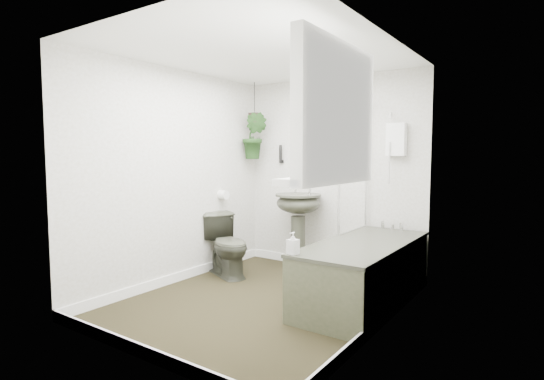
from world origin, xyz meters
The scene contains 22 objects.
floor centered at (0.00, 0.00, -0.01)m, with size 2.30×2.80×0.02m, color black.
ceiling centered at (0.00, 0.00, 2.31)m, with size 2.30×2.80×0.02m, color white.
wall_back centered at (0.00, 1.41, 1.15)m, with size 2.30×0.02×2.30m, color silver.
wall_front centered at (0.00, -1.41, 1.15)m, with size 2.30×0.02×2.30m, color silver.
wall_left centered at (-1.16, 0.00, 1.15)m, with size 0.02×2.80×2.30m, color silver.
wall_right centered at (1.16, 0.00, 1.15)m, with size 0.02×2.80×2.30m, color silver.
skirting centered at (0.00, 0.00, 0.05)m, with size 2.30×2.80×0.10m, color white.
bathtub centered at (0.80, 0.50, 0.29)m, with size 0.72×1.72×0.58m, color #35372C, non-canonical shape.
bath_screen centered at (0.47, 0.99, 1.28)m, with size 0.04×0.72×1.40m, color silver, non-canonical shape.
shower_box centered at (0.80, 1.34, 1.55)m, with size 0.20×0.10×0.35m, color white.
oval_mirror centered at (-0.30, 1.37, 1.50)m, with size 0.46×0.03×0.62m, color beige.
wall_sconce centered at (-0.70, 1.36, 1.40)m, with size 0.04×0.04×0.22m, color black.
toilet_roll_holder centered at (-1.10, 0.70, 0.90)m, with size 0.11×0.11×0.11m, color white.
window_recess centered at (1.09, -0.70, 1.65)m, with size 0.08×1.00×0.90m, color white.
window_sill centered at (1.02, -0.70, 1.23)m, with size 0.18×1.00×0.04m, color white.
window_blinds centered at (1.04, -0.70, 1.65)m, with size 0.01×0.86×0.76m, color white.
toilet centered at (-0.85, 0.47, 0.35)m, with size 0.40×0.69×0.71m, color #35372C.
pedestal_sink centered at (-0.30, 1.14, 0.46)m, with size 0.54×0.46×0.93m, color #35372C, non-canonical shape.
sill_plant centered at (0.97, -0.51, 1.38)m, with size 0.23×0.20×0.26m, color black.
hanging_plant centered at (-0.97, 1.17, 1.62)m, with size 0.32×0.26×0.58m, color black.
soap_bottle centered at (0.51, -0.29, 0.67)m, with size 0.08×0.08×0.18m, color #372C2A.
hanging_pot centered at (-0.97, 1.17, 1.85)m, with size 0.16×0.16×0.12m, color black.
Camera 1 is at (2.30, -3.18, 1.39)m, focal length 28.00 mm.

